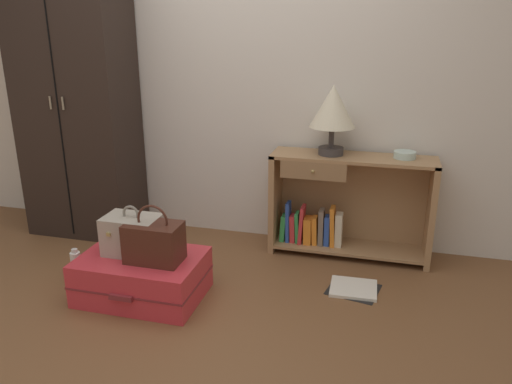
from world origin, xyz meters
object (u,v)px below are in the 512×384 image
object	(u,v)px
bottle	(76,265)
wardrobe	(76,98)
open_book_on_floor	(353,288)
train_case	(133,235)
bowl	(405,155)
table_lamp	(333,109)
suitcase_large	(142,276)
handbag	(154,242)
bookshelf	(343,206)

from	to	relation	value
bottle	wardrobe	bearing A→B (deg)	116.80
wardrobe	open_book_on_floor	xyz separation A→B (m)	(2.12, -0.45, -1.03)
train_case	wardrobe	bearing A→B (deg)	135.77
bowl	train_case	xyz separation A→B (m)	(-1.54, -0.91, -0.36)
bowl	train_case	distance (m)	1.82
table_lamp	bottle	bearing A→B (deg)	-150.55
table_lamp	suitcase_large	distance (m)	1.62
table_lamp	handbag	xyz separation A→B (m)	(-0.88, -0.94, -0.65)
bookshelf	train_case	distance (m)	1.46
suitcase_large	wardrobe	bearing A→B (deg)	136.56
suitcase_large	bottle	size ratio (longest dim) A/B	3.37
suitcase_large	handbag	distance (m)	0.27
wardrobe	handbag	bearing A→B (deg)	-41.09
bowl	handbag	distance (m)	1.71
table_lamp	bookshelf	bearing A→B (deg)	6.49
suitcase_large	handbag	bearing A→B (deg)	-13.68
bookshelf	table_lamp	xyz separation A→B (m)	(-0.10, -0.01, 0.68)
table_lamp	bowl	world-z (taller)	table_lamp
bookshelf	suitcase_large	size ratio (longest dim) A/B	1.52
handbag	bottle	xyz separation A→B (m)	(-0.61, 0.10, -0.28)
wardrobe	open_book_on_floor	size ratio (longest dim) A/B	6.01
bookshelf	bowl	xyz separation A→B (m)	(0.38, 0.02, 0.39)
wardrobe	bookshelf	distance (m)	2.10
handbag	bottle	world-z (taller)	handbag
bowl	suitcase_large	bearing A→B (deg)	-147.29
bookshelf	bottle	world-z (taller)	bookshelf
bowl	handbag	xyz separation A→B (m)	(-1.37, -0.97, -0.36)
handbag	open_book_on_floor	size ratio (longest dim) A/B	1.00
bookshelf	train_case	world-z (taller)	bookshelf
table_lamp	open_book_on_floor	size ratio (longest dim) A/B	1.35
suitcase_large	handbag	size ratio (longest dim) A/B	2.10
bookshelf	handbag	size ratio (longest dim) A/B	3.21
bottle	bowl	bearing A→B (deg)	23.76
bookshelf	wardrobe	bearing A→B (deg)	-177.66
table_lamp	bottle	xyz separation A→B (m)	(-1.49, -0.84, -0.93)
bookshelf	table_lamp	world-z (taller)	table_lamp
suitcase_large	train_case	size ratio (longest dim) A/B	2.22
wardrobe	table_lamp	size ratio (longest dim) A/B	4.45
train_case	open_book_on_floor	world-z (taller)	train_case
train_case	open_book_on_floor	size ratio (longest dim) A/B	0.94
bowl	bottle	distance (m)	2.25
bookshelf	open_book_on_floor	distance (m)	0.64
bookshelf	open_book_on_floor	size ratio (longest dim) A/B	3.19
bookshelf	handbag	xyz separation A→B (m)	(-0.98, -0.96, 0.03)
handbag	bowl	bearing A→B (deg)	35.43
bowl	suitcase_large	distance (m)	1.85
bowl	wardrobe	bearing A→B (deg)	-177.64
bottle	suitcase_large	bearing A→B (deg)	-8.46
wardrobe	handbag	distance (m)	1.48
wardrobe	bowl	bearing A→B (deg)	2.36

